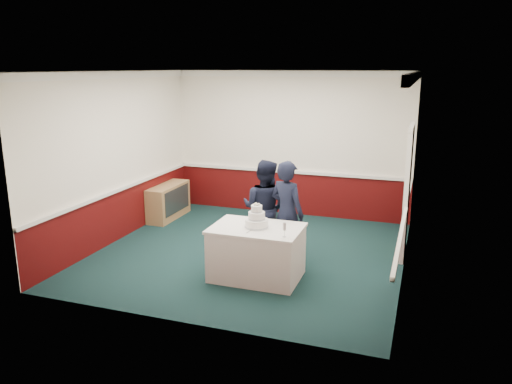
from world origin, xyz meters
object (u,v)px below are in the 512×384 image
(cake_knife, at_px, (250,231))
(person_man, at_px, (265,208))
(sideboard, at_px, (169,201))
(wedding_cake, at_px, (257,220))
(person_woman, at_px, (287,213))
(champagne_flute, at_px, (284,227))
(cake_table, at_px, (257,252))

(cake_knife, relative_size, person_man, 0.14)
(sideboard, distance_m, wedding_cake, 3.60)
(sideboard, relative_size, person_woman, 0.71)
(person_man, bearing_deg, wedding_cake, 106.27)
(champagne_flute, xyz_separation_m, person_woman, (-0.23, 0.95, -0.09))
(cake_knife, height_order, champagne_flute, champagne_flute)
(cake_knife, bearing_deg, champagne_flute, 0.68)
(wedding_cake, distance_m, person_woman, 0.73)
(champagne_flute, relative_size, person_man, 0.13)
(person_man, bearing_deg, cake_table, 106.27)
(person_man, bearing_deg, person_woman, 154.87)
(wedding_cake, height_order, champagne_flute, wedding_cake)
(person_woman, bearing_deg, person_man, -7.34)
(wedding_cake, xyz_separation_m, person_man, (-0.18, 0.94, -0.09))
(cake_table, bearing_deg, person_man, 101.01)
(cake_table, bearing_deg, champagne_flute, -29.25)
(sideboard, bearing_deg, person_man, -28.01)
(person_woman, bearing_deg, cake_knife, 93.98)
(sideboard, xyz_separation_m, person_man, (2.54, -1.35, 0.46))
(sideboard, relative_size, champagne_flute, 5.85)
(sideboard, height_order, person_woman, person_woman)
(sideboard, xyz_separation_m, cake_knife, (2.69, -2.49, 0.44))
(champagne_flute, xyz_separation_m, person_man, (-0.68, 1.22, -0.12))
(cake_table, relative_size, cake_knife, 6.00)
(cake_knife, relative_size, person_woman, 0.13)
(wedding_cake, bearing_deg, cake_table, -90.00)
(cake_table, distance_m, person_woman, 0.85)
(cake_table, xyz_separation_m, cake_knife, (-0.03, -0.20, 0.39))
(cake_table, xyz_separation_m, person_woman, (0.27, 0.67, 0.44))
(cake_table, xyz_separation_m, person_man, (-0.18, 0.94, 0.41))
(sideboard, relative_size, person_man, 0.74)
(cake_knife, height_order, person_woman, person_woman)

